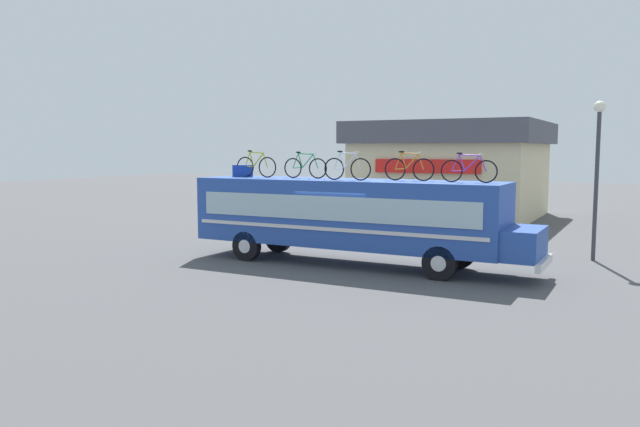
% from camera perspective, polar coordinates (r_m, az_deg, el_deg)
% --- Properties ---
extents(ground_plane, '(120.00, 120.00, 0.00)m').
position_cam_1_polar(ground_plane, '(21.13, 2.30, -4.63)').
color(ground_plane, '#4C4C4F').
extents(bus, '(11.79, 2.44, 2.85)m').
position_cam_1_polar(bus, '(20.79, 2.84, -0.05)').
color(bus, '#23479E').
rests_on(bus, ground).
extents(luggage_bag_1, '(0.64, 0.40, 0.43)m').
position_cam_1_polar(luggage_bag_1, '(23.09, -7.09, 3.89)').
color(luggage_bag_1, '#193899').
rests_on(luggage_bag_1, bus).
extents(rooftop_bicycle_1, '(1.69, 0.44, 0.98)m').
position_cam_1_polar(rooftop_bicycle_1, '(22.55, -5.87, 4.34)').
color(rooftop_bicycle_1, black).
rests_on(rooftop_bicycle_1, bus).
extents(rooftop_bicycle_2, '(1.70, 0.44, 0.93)m').
position_cam_1_polar(rooftop_bicycle_2, '(21.69, -1.37, 4.26)').
color(rooftop_bicycle_2, black).
rests_on(rooftop_bicycle_2, bus).
extents(rooftop_bicycle_3, '(1.68, 0.44, 0.97)m').
position_cam_1_polar(rooftop_bicycle_3, '(20.33, 2.50, 4.18)').
color(rooftop_bicycle_3, black).
rests_on(rooftop_bicycle_3, bus).
extents(rooftop_bicycle_4, '(1.68, 0.44, 0.96)m').
position_cam_1_polar(rooftop_bicycle_4, '(20.15, 8.15, 4.11)').
color(rooftop_bicycle_4, black).
rests_on(rooftop_bicycle_4, bus).
extents(rooftop_bicycle_5, '(1.74, 0.44, 0.92)m').
position_cam_1_polar(rooftop_bicycle_5, '(19.37, 13.43, 3.89)').
color(rooftop_bicycle_5, black).
rests_on(rooftop_bicycle_5, bus).
extents(roadside_building, '(9.99, 9.98, 5.37)m').
position_cam_1_polar(roadside_building, '(36.69, 12.04, 4.04)').
color(roadside_building, beige).
rests_on(roadside_building, ground).
extents(street_lamp, '(0.39, 0.39, 5.50)m').
position_cam_1_polar(street_lamp, '(23.47, 24.06, 4.78)').
color(street_lamp, '#38383D').
rests_on(street_lamp, ground).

